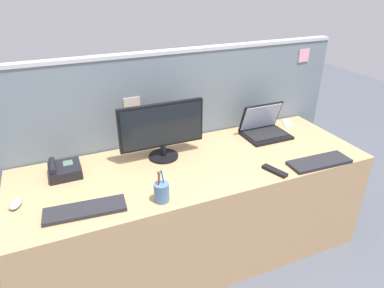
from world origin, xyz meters
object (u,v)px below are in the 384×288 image
Objects in this scene: laptop at (264,128)px; computer_mouse_right_hand at (15,204)px; desk_phone at (64,170)px; keyboard_main at (85,210)px; pen_cup at (161,192)px; cell_phone_white_slab at (287,123)px; tv_remote at (275,171)px; keyboard_spare at (319,162)px; desktop_monitor at (162,129)px.

laptop reaches higher than computer_mouse_right_hand.
desk_phone is 0.42m from keyboard_main.
desk_phone is 0.97× the size of pen_cup.
cell_phone_white_slab is (1.75, 0.11, -0.03)m from desk_phone.
computer_mouse_right_hand reaches higher than tv_remote.
laptop is at bearing 22.16° from keyboard_main.
keyboard_spare is at bearing -83.37° from cell_phone_white_slab.
desk_phone reaches higher than computer_mouse_right_hand.
desk_phone is 0.35m from computer_mouse_right_hand.
keyboard_main is 1.47m from keyboard_spare.
cell_phone_white_slab is (1.68, 0.53, -0.01)m from keyboard_main.
cell_phone_white_slab is (0.22, 0.62, -0.01)m from keyboard_spare.
desktop_monitor is 1.04m from keyboard_spare.
desktop_monitor is 1.36× the size of keyboard_main.
pen_cup reaches higher than computer_mouse_right_hand.
laptop is 1.77× the size of desk_phone.
pen_cup is (-0.17, -0.46, -0.15)m from desktop_monitor.
laptop reaches higher than keyboard_spare.
laptop reaches higher than tv_remote.
tv_remote is at bearing 177.91° from keyboard_spare.
computer_mouse_right_hand is at bearing 160.66° from pen_cup.
tv_remote is at bearing -106.79° from cell_phone_white_slab.
laptop is 1.95× the size of tv_remote.
keyboard_main is at bearing -162.85° from laptop.
computer_mouse_right_hand is 1.49m from tv_remote.
laptop reaches higher than pen_cup.
desk_phone is 1.10× the size of tv_remote.
cell_phone_white_slab is at bearing 6.53° from desktop_monitor.
pen_cup is 1.13× the size of tv_remote.
keyboard_main is 1.14m from tv_remote.
desktop_monitor is 3.02× the size of desk_phone.
pen_cup is 1.42m from cell_phone_white_slab.
pen_cup is at bearing -179.10° from keyboard_spare.
keyboard_spare reaches higher than tv_remote.
desktop_monitor is 1.14m from cell_phone_white_slab.
tv_remote is (-0.33, 0.02, -0.00)m from keyboard_spare.
tv_remote reaches higher than cell_phone_white_slab.
laptop is 1.72× the size of pen_cup.
keyboard_main is at bearing 178.64° from keyboard_spare.
laptop is at bearing 0.49° from desk_phone.
computer_mouse_right_hand is at bearing 173.30° from keyboard_spare.
laptop is (0.81, 0.03, -0.15)m from desktop_monitor.
desk_phone is at bearing 163.99° from keyboard_spare.
pen_cup is at bearing -4.80° from computer_mouse_right_hand.
desk_phone is 0.67m from pen_cup.
desk_phone is 1.29m from tv_remote.
cell_phone_white_slab is at bearing 3.69° from desk_phone.
desktop_monitor reaches higher than computer_mouse_right_hand.
laptop is at bearing 101.86° from keyboard_spare.
pen_cup is 1.31× the size of cell_phone_white_slab.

